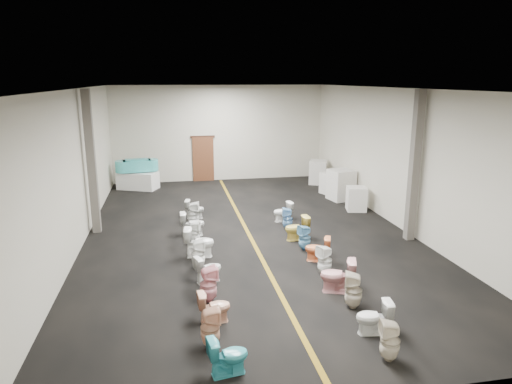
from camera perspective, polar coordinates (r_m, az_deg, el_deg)
floor at (r=14.64m, az=-1.01°, el=-5.09°), size 16.00×16.00×0.00m
ceiling at (r=13.84m, az=-1.09°, el=12.81°), size 16.00×16.00×0.00m
wall_back at (r=21.91m, az=-4.61°, el=7.31°), size 10.00×0.00×10.00m
wall_front at (r=6.60m, az=10.88°, el=-8.86°), size 10.00×0.00×10.00m
wall_left at (r=14.13m, az=-21.49°, el=2.68°), size 0.00×16.00×16.00m
wall_right at (r=15.68m, az=17.31°, el=4.06°), size 0.00×16.00×16.00m
aisle_stripe at (r=14.64m, az=-1.01°, el=-5.08°), size 0.12×15.60×0.01m
back_door at (r=21.95m, az=-6.61°, el=4.11°), size 1.00×0.10×2.10m
door_frame at (r=21.80m, az=-6.69°, el=6.88°), size 1.15×0.08×0.10m
column_left at (r=15.05m, az=-19.89°, el=3.46°), size 0.25×0.25×4.50m
column_right at (r=14.27m, az=19.20°, el=2.98°), size 0.25×0.25×4.50m
display_table at (r=20.95m, az=-14.54°, el=1.40°), size 1.90×1.47×0.76m
bathtub at (r=20.81m, az=-14.65°, el=3.26°), size 1.84×0.86×0.55m
appliance_crate_a at (r=17.36m, az=12.44°, el=-0.83°), size 0.83×0.83×0.89m
appliance_crate_b at (r=18.74m, az=10.58°, el=0.89°), size 1.06×1.06×1.23m
appliance_crate_c at (r=19.68m, az=9.53°, el=1.09°), size 1.05×1.05×0.91m
appliance_crate_d at (r=21.43m, az=7.78°, el=2.48°), size 1.02×1.02×1.10m
toilet_left_0 at (r=8.01m, az=-3.51°, el=-19.74°), size 0.72×0.48×0.68m
toilet_left_1 at (r=8.67m, az=-5.74°, el=-16.54°), size 0.37×0.36×0.78m
toilet_left_2 at (r=9.48m, az=-5.25°, el=-14.10°), size 0.68×0.42×0.66m
toilet_left_3 at (r=10.22m, az=-5.97°, el=-11.42°), size 0.45×0.44×0.83m
toilet_left_4 at (r=11.18m, az=-6.00°, el=-9.53°), size 0.75×0.58×0.67m
toilet_left_5 at (r=11.97m, az=-7.24°, el=-7.68°), size 0.36×0.35×0.77m
toilet_left_6 at (r=12.70m, az=-7.11°, el=-6.25°), size 0.86×0.57×0.82m
toilet_left_7 at (r=13.65m, az=-7.68°, el=-5.11°), size 0.39×0.38×0.70m
toilet_left_8 at (r=14.40m, az=-7.96°, el=-3.96°), size 0.75×0.43×0.76m
toilet_left_9 at (r=15.27m, az=-7.85°, el=-2.76°), size 0.43×0.43×0.83m
toilet_left_10 at (r=16.17m, az=-7.68°, el=-2.12°), size 0.71×0.50×0.66m
toilet_right_0 at (r=8.61m, az=16.40°, el=-17.42°), size 0.41×0.40×0.76m
toilet_right_1 at (r=9.33m, az=14.50°, el=-14.94°), size 0.72×0.48×0.69m
toilet_right_2 at (r=10.13m, az=12.09°, el=-11.95°), size 0.48×0.48×0.81m
toilet_right_3 at (r=10.77m, az=10.18°, el=-10.26°), size 0.90×0.69×0.81m
toilet_right_4 at (r=11.60m, az=8.59°, el=-8.44°), size 0.46×0.45×0.78m
toilet_right_5 at (r=12.44m, az=7.70°, el=-7.06°), size 0.76×0.59×0.69m
toilet_right_6 at (r=13.14m, az=6.11°, el=-5.70°), size 0.44×0.43×0.75m
toilet_right_7 at (r=13.93m, az=5.13°, el=-4.53°), size 0.76×0.47×0.75m
toilet_right_8 at (r=14.87m, az=3.98°, el=-3.34°), size 0.38×0.37×0.73m
toilet_right_9 at (r=15.70m, az=3.38°, el=-2.48°), size 0.72×0.48×0.68m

